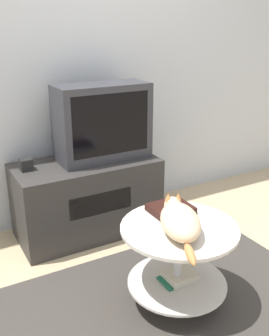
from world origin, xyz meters
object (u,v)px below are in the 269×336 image
(speaker, at_px, (26,165))
(dvd_box, at_px, (171,209))
(tv, at_px, (103,122))
(cat, at_px, (180,220))

(speaker, relative_size, dvd_box, 0.35)
(speaker, bearing_deg, tv, -3.05)
(tv, distance_m, speaker, 0.61)
(tv, xyz_separation_m, speaker, (-0.56, 0.03, -0.23))
(dvd_box, distance_m, cat, 0.22)
(speaker, bearing_deg, cat, -66.21)
(dvd_box, xyz_separation_m, cat, (-0.08, -0.20, 0.04))
(cat, bearing_deg, tv, 20.54)
(tv, relative_size, dvd_box, 2.95)
(tv, bearing_deg, cat, -94.09)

